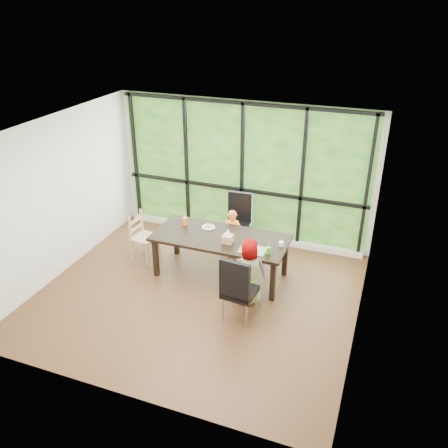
{
  "coord_description": "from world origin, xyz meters",
  "views": [
    {
      "loc": [
        2.62,
        -5.75,
        4.45
      ],
      "look_at": [
        0.24,
        0.6,
        1.05
      ],
      "focal_mm": 37.61,
      "sensor_mm": 36.0,
      "label": 1
    }
  ],
  "objects": [
    {
      "name": "chair_interior_leather",
      "position": [
        0.83,
        -0.31,
        0.54
      ],
      "size": [
        0.5,
        0.5,
        1.08
      ],
      "primitive_type": "cube",
      "rotation": [
        0.0,
        0.0,
        3.06
      ],
      "color": "black",
      "rests_on": "ground"
    },
    {
      "name": "foliage_backdrop",
      "position": [
        0.0,
        2.23,
        1.35
      ],
      "size": [
        4.8,
        0.02,
        2.65
      ],
      "primitive_type": "cube",
      "color": "#174C14",
      "rests_on": "back_wall"
    },
    {
      "name": "window_mullions",
      "position": [
        0.0,
        2.19,
        1.35
      ],
      "size": [
        4.8,
        0.06,
        2.65
      ],
      "primitive_type": null,
      "color": "black",
      "rests_on": "back_wall"
    },
    {
      "name": "green_cup",
      "position": [
        1.04,
        0.43,
        0.81
      ],
      "size": [
        0.07,
        0.07,
        0.12
      ],
      "primitive_type": "cylinder",
      "color": "green",
      "rests_on": "dining_table"
    },
    {
      "name": "placemat",
      "position": [
        0.78,
        0.46,
        0.75
      ],
      "size": [
        0.42,
        0.31,
        0.01
      ],
      "primitive_type": "cube",
      "color": "tan",
      "rests_on": "dining_table"
    },
    {
      "name": "ground",
      "position": [
        0.0,
        0.0,
        0.0
      ],
      "size": [
        5.0,
        5.0,
        0.0
      ],
      "primitive_type": "plane",
      "color": "black",
      "rests_on": "ground"
    },
    {
      "name": "plate_far",
      "position": [
        -0.18,
        0.94,
        0.76
      ],
      "size": [
        0.23,
        0.23,
        0.01
      ],
      "primitive_type": "cylinder",
      "color": "white",
      "rests_on": "dining_table"
    },
    {
      "name": "dining_table",
      "position": [
        0.14,
        0.7,
        0.38
      ],
      "size": [
        2.35,
        1.2,
        0.75
      ],
      "primitive_type": "cube",
      "rotation": [
        0.0,
        0.0,
        0.09
      ],
      "color": "black",
      "rests_on": "ground"
    },
    {
      "name": "crepe_rolls_near",
      "position": [
        0.76,
        0.45,
        0.78
      ],
      "size": [
        0.1,
        0.12,
        0.04
      ],
      "primitive_type": null,
      "color": "tan",
      "rests_on": "plate_near"
    },
    {
      "name": "straw_white",
      "position": [
        -0.61,
        0.9,
        0.92
      ],
      "size": [
        0.01,
        0.04,
        0.2
      ],
      "primitive_type": "cylinder",
      "rotation": [
        0.14,
        0.0,
        0.0
      ],
      "color": "white",
      "rests_on": "orange_cup"
    },
    {
      "name": "plate_near",
      "position": [
        0.76,
        0.45,
        0.76
      ],
      "size": [
        0.24,
        0.24,
        0.02
      ],
      "primitive_type": "cylinder",
      "color": "white",
      "rests_on": "dining_table"
    },
    {
      "name": "window_sill",
      "position": [
        0.0,
        2.15,
        0.05
      ],
      "size": [
        4.8,
        0.12,
        0.1
      ],
      "primitive_type": "cube",
      "color": "silver",
      "rests_on": "ground"
    },
    {
      "name": "tissue",
      "position": [
        0.32,
        0.54,
        0.94
      ],
      "size": [
        0.12,
        0.12,
        0.11
      ],
      "primitive_type": "cone",
      "color": "white",
      "rests_on": "tissue_box"
    },
    {
      "name": "child_older",
      "position": [
        0.81,
        0.13,
        0.55
      ],
      "size": [
        0.63,
        0.53,
        1.09
      ],
      "primitive_type": "imported",
      "rotation": [
        0.0,
        0.0,
        3.54
      ],
      "color": "slate",
      "rests_on": "ground"
    },
    {
      "name": "tissue_box",
      "position": [
        0.32,
        0.54,
        0.82
      ],
      "size": [
        0.16,
        0.16,
        0.14
      ],
      "primitive_type": "cube",
      "color": "tan",
      "rests_on": "dining_table"
    },
    {
      "name": "child_toddler",
      "position": [
        0.14,
        1.3,
        0.47
      ],
      "size": [
        0.38,
        0.28,
        0.95
      ],
      "primitive_type": "imported",
      "rotation": [
        0.0,
        0.0,
        0.15
      ],
      "color": "orange",
      "rests_on": "ground"
    },
    {
      "name": "orange_cup",
      "position": [
        -0.61,
        0.9,
        0.82
      ],
      "size": [
        0.08,
        0.08,
        0.13
      ],
      "primitive_type": "cylinder",
      "color": "orange",
      "rests_on": "dining_table"
    },
    {
      "name": "back_wall",
      "position": [
        0.0,
        2.25,
        1.35
      ],
      "size": [
        5.0,
        0.0,
        5.0
      ],
      "primitive_type": "plane",
      "rotation": [
        1.57,
        0.0,
        0.0
      ],
      "color": "silver",
      "rests_on": "ground"
    },
    {
      "name": "chair_end_beech",
      "position": [
        -1.33,
        0.71,
        0.45
      ],
      "size": [
        0.43,
        0.45,
        0.9
      ],
      "primitive_type": "cube",
      "rotation": [
        0.0,
        0.0,
        1.49
      ],
      "color": "tan",
      "rests_on": "ground"
    },
    {
      "name": "chair_window_leather",
      "position": [
        0.09,
        1.68,
        0.54
      ],
      "size": [
        0.49,
        0.49,
        1.08
      ],
      "primitive_type": "cube",
      "rotation": [
        0.0,
        0.0,
        0.06
      ],
      "color": "black",
      "rests_on": "ground"
    },
    {
      "name": "white_mug",
      "position": [
        1.17,
        0.74,
        0.79
      ],
      "size": [
        0.08,
        0.08,
        0.08
      ],
      "primitive_type": "cylinder",
      "color": "white",
      "rests_on": "dining_table"
    },
    {
      "name": "straw_pink",
      "position": [
        1.04,
        0.43,
        0.91
      ],
      "size": [
        0.01,
        0.04,
        0.2
      ],
      "primitive_type": "cylinder",
      "rotation": [
        0.14,
        0.0,
        0.0
      ],
      "color": "pink",
      "rests_on": "green_cup"
    },
    {
      "name": "crepe_rolls_far",
      "position": [
        -0.18,
        0.94,
        0.78
      ],
      "size": [
        0.15,
        0.12,
        0.04
      ],
      "primitive_type": null,
      "color": "tan",
      "rests_on": "plate_far"
    }
  ]
}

